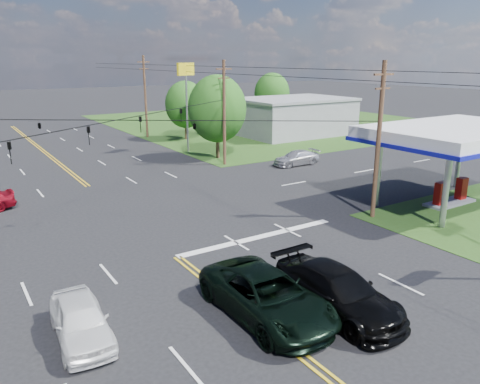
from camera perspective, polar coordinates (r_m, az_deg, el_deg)
ground at (r=30.81m, az=-14.08°, el=-2.65°), size 280.00×280.00×0.00m
grass_ne at (r=74.93m, az=3.55°, el=8.57°), size 46.00×48.00×0.03m
stop_bar at (r=26.14m, az=2.31°, el=-5.55°), size 10.00×0.50×0.02m
retail_ne at (r=62.21m, az=6.43°, el=9.03°), size 14.00×10.00×4.40m
gas_canopy at (r=34.03m, az=25.05°, el=6.24°), size 12.20×8.20×5.35m
pole_se at (r=29.39m, az=16.53°, el=6.17°), size 1.60×0.28×9.50m
pole_ne at (r=43.20m, az=-1.94°, el=9.74°), size 1.60×0.28×9.50m
pole_right_far at (r=60.22m, az=-11.47°, el=11.43°), size 1.60×0.28×10.00m
span_wire_signals at (r=29.51m, az=-14.87°, el=8.46°), size 26.00×18.00×1.13m
power_lines at (r=27.41m, az=-13.90°, el=13.47°), size 26.04×100.00×0.64m
tree_right_a at (r=46.28m, az=-2.80°, el=10.09°), size 5.70×5.70×8.18m
tree_right_b at (r=58.06m, az=-6.67°, el=10.54°), size 4.94×4.94×7.09m
tree_far_r at (r=72.29m, az=3.91°, el=11.91°), size 5.32×5.32×7.63m
pickup_dkgreen at (r=18.27m, az=3.29°, el=-12.49°), size 2.92×6.33×1.76m
suv_black at (r=18.93m, az=11.76°, el=-11.78°), size 2.49×6.01×1.74m
pickup_white at (r=17.88m, az=-18.85°, el=-14.58°), size 2.06×4.46×1.48m
sedan_far at (r=43.98m, az=6.89°, el=4.14°), size 4.65×2.03×1.33m
polesign_ne at (r=49.67m, az=-6.59°, el=13.21°), size 2.39×1.28×9.18m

